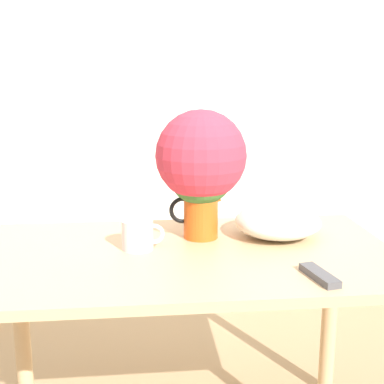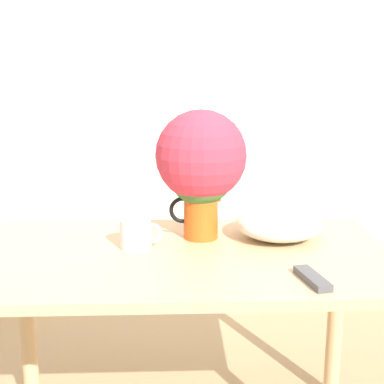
{
  "view_description": "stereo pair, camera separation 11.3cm",
  "coord_description": "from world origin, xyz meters",
  "views": [
    {
      "loc": [
        0.06,
        -1.45,
        1.29
      ],
      "look_at": [
        0.23,
        0.27,
        0.89
      ],
      "focal_mm": 50.0,
      "sensor_mm": 36.0,
      "label": 1
    },
    {
      "loc": [
        0.17,
        -1.46,
        1.29
      ],
      "look_at": [
        0.23,
        0.27,
        0.89
      ],
      "focal_mm": 50.0,
      "sensor_mm": 36.0,
      "label": 2
    }
  ],
  "objects": [
    {
      "name": "white_bowl",
      "position": [
        0.52,
        0.25,
        0.78
      ],
      "size": [
        0.29,
        0.29,
        0.1
      ],
      "color": "silver",
      "rests_on": "table"
    },
    {
      "name": "flower_vase",
      "position": [
        0.26,
        0.27,
        0.98
      ],
      "size": [
        0.3,
        0.3,
        0.43
      ],
      "color": "#E05619",
      "rests_on": "table"
    },
    {
      "name": "wall_back",
      "position": [
        0.0,
        1.68,
        1.3
      ],
      "size": [
        8.0,
        0.05,
        2.6
      ],
      "color": "silver",
      "rests_on": "ground_plane"
    },
    {
      "name": "remote_control",
      "position": [
        0.54,
        -0.13,
        0.74
      ],
      "size": [
        0.07,
        0.16,
        0.02
      ],
      "color": "#4C4C51",
      "rests_on": "table"
    },
    {
      "name": "coffee_mug",
      "position": [
        0.05,
        0.17,
        0.77
      ],
      "size": [
        0.14,
        0.1,
        0.1
      ],
      "color": "silver",
      "rests_on": "table"
    },
    {
      "name": "table",
      "position": [
        0.2,
        0.12,
        0.62
      ],
      "size": [
        1.31,
        0.74,
        0.73
      ],
      "color": "tan",
      "rests_on": "ground_plane"
    }
  ]
}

